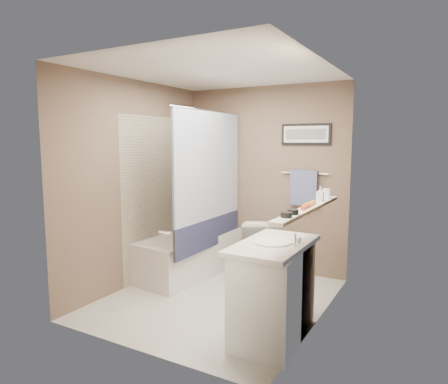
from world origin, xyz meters
The scene contains 34 objects.
ground centered at (0.00, 0.00, 0.00)m, with size 2.50×2.50×0.00m, color beige.
ceiling centered at (0.00, 0.00, 2.38)m, with size 2.20×2.50×0.04m, color white.
wall_back centered at (0.00, 1.23, 1.20)m, with size 2.20×0.04×2.40m, color brown.
wall_front centered at (0.00, -1.23, 1.20)m, with size 2.20×0.04×2.40m, color brown.
wall_left centered at (-1.08, 0.00, 1.20)m, with size 0.04×2.50×2.40m, color brown.
wall_right centered at (1.08, 0.00, 1.20)m, with size 0.04×2.50×2.40m, color brown.
tile_surround centered at (-1.09, 0.50, 1.00)m, with size 0.02×1.55×2.00m, color tan.
curtain_rod centered at (-0.40, 0.50, 2.05)m, with size 0.02×0.02×1.55m, color silver.
curtain_upper centered at (-0.40, 0.50, 1.40)m, with size 0.03×1.45×1.28m, color silver.
curtain_lower centered at (-0.40, 0.50, 0.58)m, with size 0.03×1.45×0.36m, color #272A49.
mirror centered at (1.09, -0.15, 1.62)m, with size 0.02×1.60×1.00m, color silver.
shelf centered at (1.04, -0.15, 1.10)m, with size 0.12×1.60×0.03m, color silver.
towel_bar centered at (0.55, 1.22, 1.30)m, with size 0.02×0.02×0.60m, color silver.
towel centered at (0.55, 1.20, 1.12)m, with size 0.34×0.05×0.44m, color #818DBB.
art_frame centered at (0.55, 1.23, 1.78)m, with size 0.62×0.03×0.26m, color black.
art_mat centered at (0.55, 1.22, 1.78)m, with size 0.56×0.00×0.20m, color white.
art_image centered at (0.55, 1.22, 1.78)m, with size 0.50×0.00×0.13m, color #595959.
door centered at (0.55, -1.24, 1.00)m, with size 0.80×0.02×2.00m, color silver.
door_handle centered at (0.22, -1.19, 1.00)m, with size 0.02×0.02×0.10m, color silver.
bathtub centered at (-0.75, 0.56, 0.25)m, with size 0.70×1.50×0.50m, color silver.
tub_rim centered at (-0.75, 0.56, 0.50)m, with size 0.56×1.36×0.02m, color silver.
toilet centered at (0.11, 0.89, 0.38)m, with size 0.42×0.74×0.75m, color silver.
vanity centered at (0.85, -0.50, 0.40)m, with size 0.50×0.90×0.80m, color white.
countertop centered at (0.84, -0.50, 0.82)m, with size 0.54×0.96×0.04m, color beige.
sink_basin centered at (0.83, -0.50, 0.85)m, with size 0.34×0.34×0.01m, color white.
faucet_spout centered at (1.03, -0.50, 0.89)m, with size 0.02×0.02×0.10m, color silver.
faucet_knob centered at (1.03, -0.40, 0.87)m, with size 0.05×0.05×0.05m, color silver.
candle_bowl_near centered at (1.04, -0.72, 1.14)m, with size 0.09×0.09×0.04m, color black.
candle_bowl_far centered at (1.04, -0.57, 1.14)m, with size 0.09×0.09×0.04m, color black.
hair_brush_front centered at (1.04, -0.26, 1.14)m, with size 0.04×0.04×0.22m, color #D84A1E.
hair_brush_back centered at (1.04, -0.09, 1.14)m, with size 0.04×0.04×0.22m, color orange.
pink_comb centered at (1.04, -0.02, 1.12)m, with size 0.03×0.16×0.01m, color pink.
glass_jar centered at (1.04, 0.43, 1.17)m, with size 0.08×0.08×0.10m, color white.
soap_bottle centered at (1.04, 0.21, 1.19)m, with size 0.07×0.07×0.15m, color #999999.
Camera 1 is at (2.08, -3.58, 1.70)m, focal length 32.00 mm.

